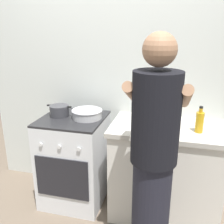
{
  "coord_description": "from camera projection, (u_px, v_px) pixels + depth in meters",
  "views": [
    {
      "loc": [
        0.58,
        -1.97,
        1.71
      ],
      "look_at": [
        0.05,
        0.12,
        1.0
      ],
      "focal_mm": 40.51,
      "sensor_mm": 36.0,
      "label": 1
    }
  ],
  "objects": [
    {
      "name": "person",
      "position": [
        153.0,
        166.0,
        1.65
      ],
      "size": [
        0.41,
        0.5,
        1.7
      ],
      "color": "black",
      "rests_on": "ground"
    },
    {
      "name": "ground",
      "position": [
        104.0,
        212.0,
        2.48
      ],
      "size": [
        6.0,
        6.0,
        0.0
      ],
      "primitive_type": "plane",
      "color": "#6B5B4C"
    },
    {
      "name": "countertop",
      "position": [
        165.0,
        171.0,
        2.35
      ],
      "size": [
        1.0,
        0.6,
        0.9
      ],
      "color": "silver",
      "rests_on": "ground"
    },
    {
      "name": "mixing_bowl",
      "position": [
        87.0,
        113.0,
        2.4
      ],
      "size": [
        0.29,
        0.29,
        0.08
      ],
      "color": "#B7B7BC",
      "rests_on": "stove_range"
    },
    {
      "name": "stove_range",
      "position": [
        75.0,
        160.0,
        2.56
      ],
      "size": [
        0.6,
        0.62,
        0.9
      ],
      "color": "silver",
      "rests_on": "ground"
    },
    {
      "name": "back_wall",
      "position": [
        136.0,
        78.0,
        2.5
      ],
      "size": [
        3.2,
        0.1,
        2.5
      ],
      "color": "silver",
      "rests_on": "ground"
    },
    {
      "name": "oil_bottle",
      "position": [
        200.0,
        122.0,
        2.06
      ],
      "size": [
        0.06,
        0.06,
        0.22
      ],
      "color": "gold",
      "rests_on": "countertop"
    },
    {
      "name": "utensil_crock",
      "position": [
        143.0,
        109.0,
        2.39
      ],
      "size": [
        0.1,
        0.1,
        0.33
      ],
      "color": "silver",
      "rests_on": "countertop"
    },
    {
      "name": "pot",
      "position": [
        59.0,
        111.0,
        2.45
      ],
      "size": [
        0.25,
        0.19,
        0.11
      ],
      "color": "#38383D",
      "rests_on": "stove_range"
    },
    {
      "name": "spice_bottle",
      "position": [
        172.0,
        121.0,
        2.2
      ],
      "size": [
        0.04,
        0.04,
        0.1
      ],
      "color": "silver",
      "rests_on": "countertop"
    }
  ]
}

